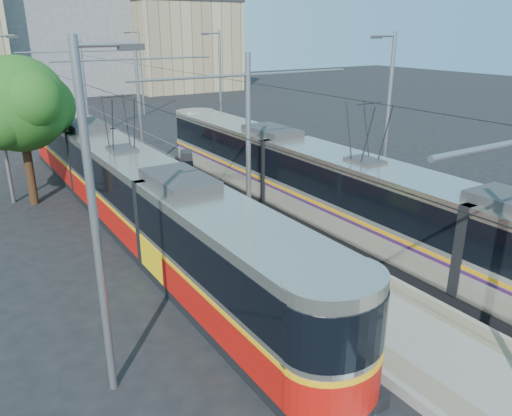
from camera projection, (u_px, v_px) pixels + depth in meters
ground at (397, 332)px, 14.14m from camera, size 160.00×160.00×0.00m
platform at (164, 181)px, 27.59m from camera, size 4.00×50.00×0.30m
tactile_strip_left at (138, 182)px, 26.80m from camera, size 0.70×50.00×0.01m
tactile_strip_right at (187, 174)px, 28.27m from camera, size 0.70×50.00×0.01m
rails at (164, 183)px, 27.63m from camera, size 8.71×70.00×0.03m
tram_left at (126, 186)px, 21.51m from camera, size 2.43×29.09×5.50m
tram_right at (362, 197)px, 19.57m from camera, size 2.43×31.69×5.50m
catenary at (181, 108)px, 23.85m from camera, size 9.20×70.00×7.00m
street_lamps at (133, 99)px, 29.40m from camera, size 15.18×38.22×8.00m
shelter at (187, 172)px, 24.61m from camera, size 0.95×1.15×2.18m
tree at (25, 105)px, 23.17m from camera, size 4.84×4.47×7.03m
building_centre at (63, 30)px, 65.29m from camera, size 18.36×14.28×15.96m
building_right at (182, 45)px, 68.27m from camera, size 14.28×10.20×11.90m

